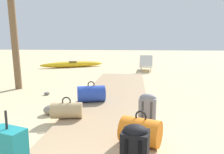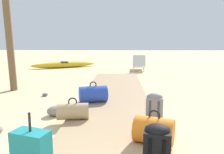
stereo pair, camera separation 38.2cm
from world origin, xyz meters
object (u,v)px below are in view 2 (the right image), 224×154
Objects in this scene: duffel_bag_orange at (154,130)px; lounge_chair at (139,64)px; backpack_grey at (154,106)px; duffel_bag_blue at (93,94)px; kayak at (64,65)px; duffel_bag_tan at (73,111)px; backpack_black at (157,147)px.

duffel_bag_orange is 0.40× the size of lounge_chair.
backpack_grey is 0.32× the size of lounge_chair.
backpack_grey reaches higher than duffel_bag_orange.
kayak is at bearing 109.14° from duffel_bag_blue.
duffel_bag_tan is at bearing -179.86° from backpack_grey.
duffel_bag_orange is at bearing 83.88° from backpack_black.
backpack_grey is at bearing -65.86° from kayak.
backpack_black is 2.04m from duffel_bag_tan.
backpack_black is 10.56m from kayak.
backpack_black is at bearing -96.12° from duffel_bag_orange.
duffel_bag_orange is 1.61m from duffel_bag_tan.
duffel_bag_tan is at bearing -101.46° from duffel_bag_blue.
duffel_bag_blue reaches higher than kayak.
lounge_chair is 4.20m from kayak.
duffel_bag_blue is 1.18× the size of duffel_bag_tan.
backpack_grey is (1.24, -1.14, 0.07)m from duffel_bag_blue.
duffel_bag_blue is 1.69m from backpack_grey.
lounge_chair reaches higher than backpack_grey.
backpack_black reaches higher than duffel_bag_tan.
backpack_black is 0.87× the size of duffel_bag_orange.
backpack_black is 0.91× the size of duffel_bag_tan.
backpack_grey reaches higher than duffel_bag_blue.
duffel_bag_orange is 9.93m from kayak.
duffel_bag_blue is (-1.02, 2.75, -0.10)m from backpack_black.
lounge_chair is at bearing 75.72° from duffel_bag_blue.
lounge_chair is at bearing 86.82° from duffel_bag_orange.
duffel_bag_tan is (-1.33, 0.91, -0.04)m from duffel_bag_orange.
duffel_bag_tan is 7.45m from lounge_chair.
duffel_bag_tan is 0.39× the size of lounge_chair.
backpack_black is at bearing -97.65° from backpack_grey.
lounge_chair reaches higher than duffel_bag_blue.
backpack_grey reaches higher than duffel_bag_tan.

